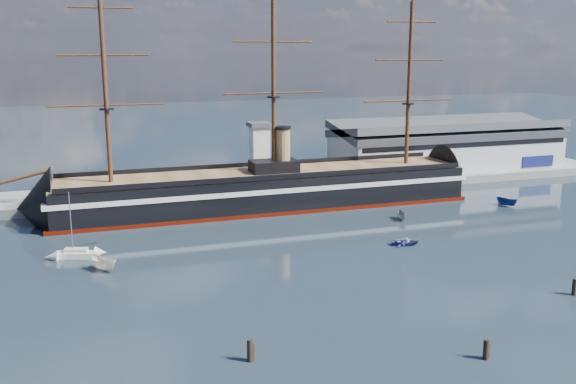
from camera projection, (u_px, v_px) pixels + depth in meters
name	position (u px, v px, depth m)	size (l,w,h in m)	color
ground	(294.00, 232.00, 120.63)	(600.00, 600.00, 0.00)	#1E2932
quay	(284.00, 189.00, 157.02)	(180.00, 18.00, 2.00)	slate
warehouse	(447.00, 145.00, 173.99)	(63.00, 21.00, 11.60)	#B7BABC
quay_tower	(260.00, 153.00, 149.91)	(5.00, 5.00, 15.00)	silver
warship	(257.00, 190.00, 137.81)	(112.88, 16.29, 53.94)	black
sailboat	(76.00, 253.00, 105.86)	(7.26, 3.91, 11.15)	beige
motorboat_a	(104.00, 271.00, 99.72)	(6.70, 2.46, 2.68)	white
motorboat_b	(405.00, 245.00, 112.69)	(3.00, 1.20, 1.40)	navy
motorboat_c	(402.00, 220.00, 129.23)	(4.91, 1.80, 1.96)	slate
motorboat_e	(409.00, 243.00, 113.66)	(2.76, 1.10, 1.29)	silver
motorboat_f	(506.00, 206.00, 140.50)	(5.67, 2.08, 2.27)	navy
piling_near_left	(250.00, 361.00, 70.91)	(0.64, 0.64, 3.30)	black
piling_near_mid	(485.00, 359.00, 71.41)	(0.64, 0.64, 3.05)	black
piling_near_right	(573.00, 295.00, 89.90)	(0.64, 0.64, 3.11)	black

